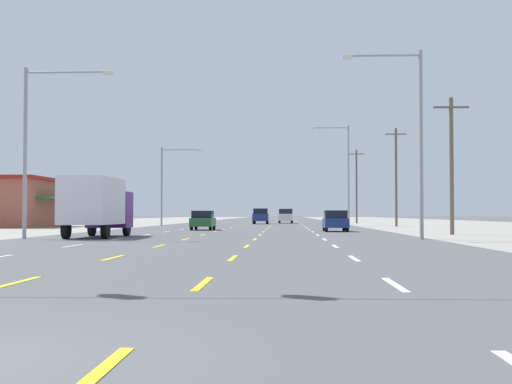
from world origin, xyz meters
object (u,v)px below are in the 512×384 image
at_px(box_truck_far_left_nearest, 97,204).
at_px(streetlight_left_row_0, 36,137).
at_px(hatchback_far_right_near, 335,221).
at_px(streetlight_left_row_1, 167,179).
at_px(streetlight_right_row_1, 345,168).
at_px(hatchback_inner_left_mid, 203,220).
at_px(suv_inner_right_far, 286,216).
at_px(streetlight_right_row_0, 413,129).
at_px(suv_center_turn_midfar, 261,216).

distance_m(box_truck_far_left_nearest, streetlight_left_row_0, 4.92).
height_order(hatchback_far_right_near, streetlight_left_row_1, streetlight_left_row_1).
height_order(streetlight_left_row_0, streetlight_right_row_1, streetlight_right_row_1).
relative_size(hatchback_inner_left_mid, streetlight_left_row_1, 0.46).
bearing_deg(suv_inner_right_far, streetlight_left_row_0, -101.98).
bearing_deg(streetlight_right_row_0, box_truck_far_left_nearest, 171.70).
distance_m(streetlight_right_row_0, streetlight_left_row_1, 44.81).
relative_size(box_truck_far_left_nearest, streetlight_left_row_1, 0.84).
height_order(box_truck_far_left_nearest, suv_inner_right_far, box_truck_far_left_nearest).
xyz_separation_m(streetlight_left_row_0, streetlight_right_row_1, (19.37, 40.41, 0.98)).
relative_size(box_truck_far_left_nearest, suv_inner_right_far, 1.47).
height_order(suv_inner_right_far, streetlight_left_row_1, streetlight_left_row_1).
bearing_deg(hatchback_far_right_near, hatchback_inner_left_mid, 157.03).
distance_m(hatchback_inner_left_mid, suv_inner_right_far, 41.58).
xyz_separation_m(hatchback_inner_left_mid, streetlight_left_row_0, (-6.34, -20.20, 4.47)).
bearing_deg(hatchback_far_right_near, streetlight_right_row_0, -80.07).
bearing_deg(streetlight_right_row_0, streetlight_left_row_1, 115.57).
bearing_deg(box_truck_far_left_nearest, suv_inner_right_far, 79.94).
bearing_deg(streetlight_left_row_0, suv_inner_right_far, 78.02).
bearing_deg(streetlight_left_row_1, streetlight_right_row_0, -64.43).
xyz_separation_m(hatchback_far_right_near, streetlight_left_row_0, (-16.57, -15.87, 4.47)).
relative_size(box_truck_far_left_nearest, hatchback_far_right_near, 1.85).
relative_size(streetlight_left_row_0, streetlight_right_row_1, 0.82).
height_order(streetlight_right_row_0, streetlight_left_row_1, streetlight_right_row_0).
bearing_deg(suv_inner_right_far, streetlight_right_row_0, -84.08).
height_order(box_truck_far_left_nearest, hatchback_far_right_near, box_truck_far_left_nearest).
height_order(hatchback_far_right_near, suv_center_turn_midfar, suv_center_turn_midfar).
height_order(hatchback_inner_left_mid, streetlight_right_row_0, streetlight_right_row_0).
height_order(streetlight_left_row_0, streetlight_right_row_0, streetlight_right_row_0).
bearing_deg(suv_center_turn_midfar, streetlight_right_row_1, -56.62).
height_order(hatchback_far_right_near, streetlight_right_row_0, streetlight_right_row_0).
height_order(suv_inner_right_far, streetlight_right_row_1, streetlight_right_row_1).
bearing_deg(streetlight_left_row_1, streetlight_right_row_1, 0.00).
bearing_deg(streetlight_right_row_0, streetlight_right_row_1, 89.96).
bearing_deg(streetlight_left_row_1, hatchback_inner_left_mid, -72.59).
distance_m(streetlight_left_row_1, streetlight_right_row_1, 19.40).
xyz_separation_m(suv_center_turn_midfar, streetlight_right_row_0, (9.57, -54.98, 4.53)).
height_order(box_truck_far_left_nearest, streetlight_right_row_0, streetlight_right_row_0).
bearing_deg(streetlight_right_row_0, suv_center_turn_midfar, 99.87).
height_order(streetlight_left_row_1, streetlight_right_row_1, streetlight_right_row_1).
xyz_separation_m(box_truck_far_left_nearest, streetlight_right_row_1, (16.81, 37.97, 4.39)).
height_order(box_truck_far_left_nearest, hatchback_inner_left_mid, box_truck_far_left_nearest).
xyz_separation_m(box_truck_far_left_nearest, streetlight_left_row_1, (-2.56, 37.97, 3.24)).
height_order(suv_inner_right_far, streetlight_right_row_0, streetlight_right_row_0).
xyz_separation_m(hatchback_inner_left_mid, suv_center_turn_midfar, (3.43, 34.78, 0.24)).
relative_size(hatchback_far_right_near, streetlight_right_row_1, 0.36).
relative_size(suv_inner_right_far, streetlight_right_row_0, 0.51).
bearing_deg(suv_inner_right_far, box_truck_far_left_nearest, -100.06).
xyz_separation_m(box_truck_far_left_nearest, suv_center_turn_midfar, (7.21, 52.53, -0.81)).
bearing_deg(box_truck_far_left_nearest, streetlight_left_row_0, -136.34).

